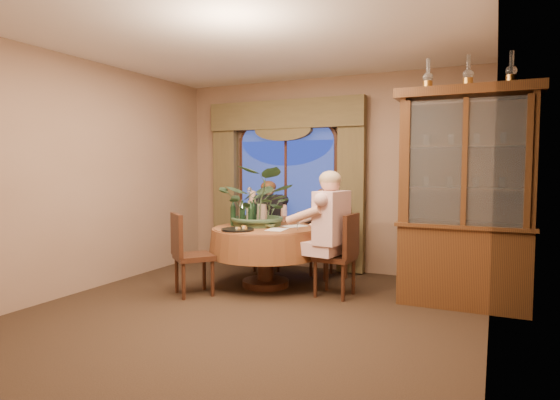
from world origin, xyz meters
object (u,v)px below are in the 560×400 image
at_px(person_pink, 332,235).
at_px(oil_lamp_center, 468,71).
at_px(oil_lamp_left, 428,75).
at_px(wine_bottle_4, 233,213).
at_px(dining_table, 266,257).
at_px(chair_back_right, 328,243).
at_px(chair_back, 266,237).
at_px(chair_front_left, 194,254).
at_px(wine_bottle_0, 249,213).
at_px(wine_bottle_2, 241,212).
at_px(china_cabinet, 465,198).
at_px(chair_right, 335,255).
at_px(wine_bottle_1, 242,213).
at_px(stoneware_vase, 262,215).
at_px(wine_bottle_5, 253,212).
at_px(oil_lamp_right, 511,68).
at_px(person_scarf, 325,234).
at_px(wine_bottle_3, 251,214).
at_px(centerpiece_plant, 261,176).
at_px(olive_bowl, 269,226).
at_px(person_back, 269,225).

bearing_deg(person_pink, oil_lamp_center, -68.31).
bearing_deg(oil_lamp_left, wine_bottle_4, -175.54).
height_order(dining_table, chair_back_right, chair_back_right).
xyz_separation_m(chair_back_right, chair_back, (-0.99, 0.10, 0.00)).
xyz_separation_m(chair_front_left, wine_bottle_0, (0.32, 0.76, 0.44)).
height_order(wine_bottle_0, wine_bottle_2, same).
bearing_deg(dining_table, china_cabinet, 3.48).
xyz_separation_m(chair_right, wine_bottle_1, (-1.26, 0.05, 0.44)).
relative_size(stoneware_vase, wine_bottle_5, 0.85).
bearing_deg(oil_lamp_right, chair_front_left, -165.63).
distance_m(oil_lamp_left, wine_bottle_1, 2.75).
xyz_separation_m(dining_table, chair_right, (0.93, -0.06, 0.10)).
relative_size(person_scarf, wine_bottle_3, 3.73).
bearing_deg(oil_lamp_left, chair_right, -168.25).
xyz_separation_m(chair_right, chair_back, (-1.36, 0.94, 0.00)).
relative_size(chair_right, centerpiece_plant, 0.85).
bearing_deg(person_pink, olive_bowl, 91.31).
relative_size(oil_lamp_left, wine_bottle_4, 1.03).
height_order(olive_bowl, wine_bottle_0, wine_bottle_0).
distance_m(oil_lamp_left, wine_bottle_0, 2.70).
xyz_separation_m(olive_bowl, wine_bottle_1, (-0.38, 0.02, 0.14)).
xyz_separation_m(chair_right, person_scarf, (-0.38, 0.75, 0.13)).
bearing_deg(olive_bowl, person_scarf, 55.33).
bearing_deg(chair_front_left, wine_bottle_3, 96.34).
relative_size(china_cabinet, person_scarf, 1.90).
height_order(olive_bowl, wine_bottle_3, wine_bottle_3).
height_order(person_pink, stoneware_vase, person_pink).
relative_size(chair_back, person_pink, 0.65).
distance_m(chair_back_right, wine_bottle_0, 1.19).
distance_m(oil_lamp_right, wine_bottle_3, 3.31).
relative_size(oil_lamp_right, stoneware_vase, 1.21).
height_order(chair_front_left, wine_bottle_0, wine_bottle_0).
height_order(stoneware_vase, wine_bottle_5, wine_bottle_5).
distance_m(chair_back_right, wine_bottle_2, 1.26).
bearing_deg(chair_back_right, olive_bowl, 93.98).
bearing_deg(china_cabinet, oil_lamp_right, 0.00).
height_order(oil_lamp_right, chair_front_left, oil_lamp_right).
height_order(person_back, wine_bottle_3, person_back).
relative_size(person_scarf, olive_bowl, 7.38).
xyz_separation_m(wine_bottle_3, wine_bottle_4, (-0.28, 0.03, 0.00)).
distance_m(china_cabinet, wine_bottle_3, 2.51).
distance_m(centerpiece_plant, wine_bottle_4, 0.60).
height_order(dining_table, chair_right, chair_right).
height_order(chair_front_left, wine_bottle_3, wine_bottle_3).
height_order(olive_bowl, wine_bottle_1, wine_bottle_1).
distance_m(chair_right, person_back, 1.61).
height_order(person_back, wine_bottle_5, person_back).
height_order(dining_table, wine_bottle_5, wine_bottle_5).
bearing_deg(dining_table, chair_back, 116.11).
xyz_separation_m(oil_lamp_center, chair_back_right, (-1.75, 0.64, -2.03)).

